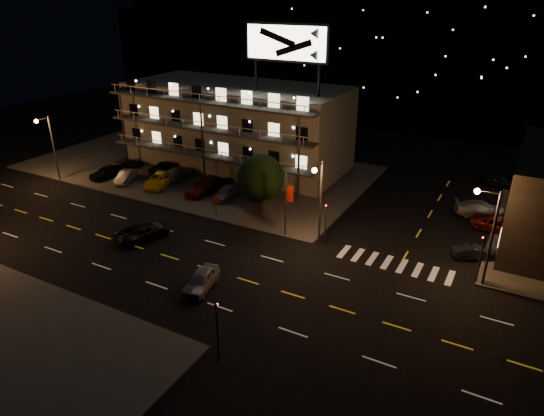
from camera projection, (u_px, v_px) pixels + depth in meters
The scene contains 29 objects.
ground at pixel (188, 263), 41.31m from camera, with size 140.00×140.00×0.00m, color black.
curb_nw at pixel (197, 167), 63.43m from camera, with size 44.00×24.00×0.15m, color #3D3D3B.
motel at pixel (238, 125), 62.61m from camera, with size 28.00×13.80×18.10m.
hill_backdrop at pixel (378, 45), 94.28m from camera, with size 120.00×25.00×24.00m.
streetlight_nw at pixel (50, 142), 57.02m from camera, with size 0.44×1.92×8.00m.
streetlight_nc at pixel (319, 196), 41.92m from camera, with size 0.44×1.92×8.00m.
streetlight_ne at pixel (488, 228), 36.24m from camera, with size 1.92×0.44×8.00m.
signal_nw at pixel (326, 220), 43.13m from camera, with size 0.20×0.27×4.60m.
signal_sw at pixel (217, 325), 29.52m from camera, with size 0.20×0.27×4.60m.
signal_ne at pixel (481, 254), 37.44m from camera, with size 0.27×0.20×4.60m.
banner_north at pixel (286, 203), 44.41m from camera, with size 0.83×0.16×6.40m.
stop_sign at pixel (215, 202), 48.79m from camera, with size 0.91×0.11×2.61m.
tree at pixel (260, 179), 48.91m from camera, with size 4.94×4.76×6.22m.
lot_car_0 at pixel (106, 172), 59.52m from camera, with size 1.75×4.35×1.48m, color black.
lot_car_1 at pixel (126, 177), 58.20m from camera, with size 1.40×4.03×1.33m, color gray.
lot_car_2 at pixel (160, 180), 57.04m from camera, with size 2.44×5.29×1.47m, color yellow.
lot_car_3 at pixel (202, 188), 54.77m from camera, with size 2.01×4.94×1.43m, color #5A130C.
lot_car_4 at pixel (226, 193), 53.45m from camera, with size 1.61×4.00×1.36m, color gray.
lot_car_5 at pixel (129, 164), 62.65m from camera, with size 1.34×3.85×1.27m, color black.
lot_car_6 at pixel (165, 167), 61.35m from camera, with size 2.25×4.89×1.36m, color black.
lot_car_7 at pixel (179, 173), 59.31m from camera, with size 2.00×4.91×1.42m, color gray.
lot_car_8 at pixel (222, 183), 56.46m from camera, with size 1.48×3.68×1.25m, color black.
lot_car_9 at pixel (262, 191), 54.08m from camera, with size 1.30×3.72×1.23m, color #5A130C.
side_car_0 at pixel (475, 253), 41.64m from camera, with size 1.29×3.70×1.22m, color black.
side_car_1 at pixel (499, 225), 46.47m from camera, with size 2.30×4.99×1.39m, color #5A130C.
side_car_2 at pixel (481, 209), 49.75m from camera, with size 2.10×5.16×1.50m, color gray.
side_car_3 at pixel (498, 181), 57.24m from camera, with size 1.62×4.02×1.37m, color black.
road_car_east at pixel (201, 280), 37.47m from camera, with size 1.71×4.26×1.45m, color gray.
road_car_west at pixel (143, 231), 45.06m from camera, with size 2.41×5.22×1.45m, color black.
Camera 1 is at (23.47, -27.97, 21.14)m, focal length 32.00 mm.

